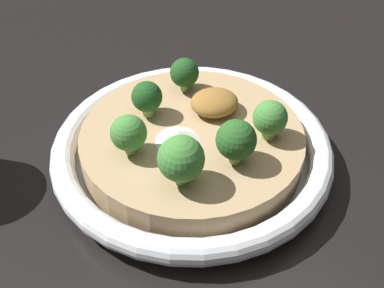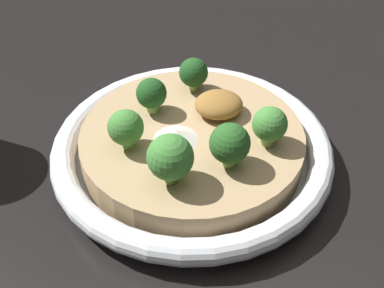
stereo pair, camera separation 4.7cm
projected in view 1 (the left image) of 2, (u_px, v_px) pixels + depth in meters
ground_plane at (192, 162)px, 0.48m from camera, size 6.00×6.00×0.00m
risotto_bowl at (192, 148)px, 0.47m from camera, size 0.27×0.27×0.04m
cheese_sprinkle at (178, 136)px, 0.44m from camera, size 0.04×0.04×0.01m
crispy_onion_garnish at (214, 102)px, 0.47m from camera, size 0.05×0.04×0.02m
broccoli_back_right at (184, 73)px, 0.50m from camera, size 0.03×0.03×0.04m
broccoli_back_left at (147, 97)px, 0.46m from camera, size 0.03×0.03×0.04m
broccoli_front at (236, 140)px, 0.41m from camera, size 0.04×0.04×0.04m
broccoli_front_right at (270, 119)px, 0.44m from camera, size 0.03×0.03×0.04m
broccoli_left at (129, 133)px, 0.42m from camera, size 0.03×0.03×0.04m
broccoli_front_left at (181, 159)px, 0.39m from camera, size 0.04×0.04×0.05m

